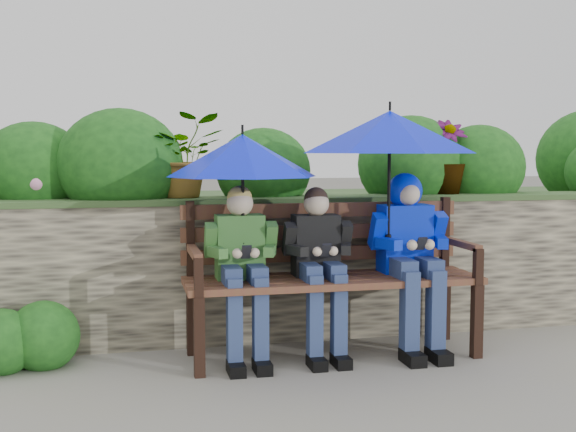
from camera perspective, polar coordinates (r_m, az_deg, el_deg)
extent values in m
plane|color=gray|center=(4.69, 0.28, -11.76)|extent=(60.00, 60.00, 0.00)
cube|color=#39352E|center=(5.29, -1.58, -4.24)|extent=(8.00, 0.40, 1.00)
cube|color=#314D27|center=(5.23, -1.59, 1.29)|extent=(8.00, 0.42, 0.04)
cube|color=#314D27|center=(6.46, -3.67, -2.70)|extent=(8.00, 2.00, 0.96)
ellipsoid|color=#154014|center=(5.48, -19.43, 3.48)|extent=(0.77, 0.61, 0.69)
ellipsoid|color=#154014|center=(5.28, -13.10, 3.99)|extent=(0.89, 0.71, 0.80)
ellipsoid|color=#154014|center=(5.42, -1.95, 3.59)|extent=(0.72, 0.57, 0.64)
ellipsoid|color=#154014|center=(5.86, 9.67, 4.07)|extent=(0.86, 0.69, 0.78)
ellipsoid|color=#154014|center=(6.07, 14.87, 3.74)|extent=(0.77, 0.61, 0.69)
sphere|color=pink|center=(5.25, -19.28, 2.54)|extent=(0.14, 0.14, 0.14)
sphere|color=pink|center=(5.34, -0.77, 2.88)|extent=(0.14, 0.14, 0.14)
sphere|color=pink|center=(5.89, 14.73, 2.92)|extent=(0.14, 0.14, 0.14)
imported|color=#154014|center=(5.23, -8.15, 4.75)|extent=(0.54, 0.47, 0.60)
imported|color=#154014|center=(5.76, 12.34, 4.62)|extent=(0.32, 0.32, 0.58)
sphere|color=#154014|center=(4.88, -18.76, -8.99)|extent=(0.45, 0.45, 0.45)
sphere|color=#154014|center=(4.87, -21.71, -9.28)|extent=(0.42, 0.42, 0.42)
cube|color=black|center=(4.44, -7.03, -9.49)|extent=(0.07, 0.07, 0.49)
cube|color=black|center=(4.91, -7.62, -8.06)|extent=(0.07, 0.07, 0.49)
cube|color=black|center=(4.96, 14.69, -8.05)|extent=(0.07, 0.07, 0.49)
cube|color=black|center=(5.39, 12.27, -6.94)|extent=(0.07, 0.07, 0.49)
cube|color=brown|center=(4.59, 4.35, -5.55)|extent=(1.96, 0.11, 0.04)
cube|color=brown|center=(4.73, 3.84, -5.24)|extent=(1.96, 0.11, 0.04)
cube|color=brown|center=(4.86, 3.36, -4.95)|extent=(1.96, 0.11, 0.04)
cube|color=brown|center=(4.99, 2.90, -4.67)|extent=(1.96, 0.11, 0.04)
cube|color=black|center=(4.84, -7.72, -2.04)|extent=(0.05, 0.05, 0.54)
cube|color=brown|center=(4.58, -7.41, -2.85)|extent=(0.05, 0.51, 0.04)
cube|color=black|center=(4.36, -7.08, -4.86)|extent=(0.05, 0.05, 0.24)
cube|color=black|center=(5.32, 12.28, -1.45)|extent=(0.05, 0.05, 0.54)
cube|color=brown|center=(5.09, 13.54, -2.15)|extent=(0.05, 0.51, 0.04)
cube|color=black|center=(4.89, 14.79, -3.89)|extent=(0.05, 0.05, 0.24)
cube|color=brown|center=(5.03, 2.72, -2.97)|extent=(1.96, 0.04, 0.10)
cube|color=brown|center=(5.01, 2.73, -1.25)|extent=(1.96, 0.04, 0.10)
cube|color=brown|center=(4.99, 2.74, 0.49)|extent=(1.96, 0.04, 0.10)
cube|color=#355D27|center=(4.71, -3.84, -2.43)|extent=(0.31, 0.18, 0.42)
sphere|color=beige|center=(4.67, -3.82, 1.03)|extent=(0.17, 0.17, 0.17)
sphere|color=gold|center=(4.67, -3.85, 1.40)|extent=(0.16, 0.16, 0.16)
cube|color=navy|center=(4.58, -4.55, -4.61)|extent=(0.11, 0.29, 0.11)
cube|color=navy|center=(4.50, -4.25, -8.60)|extent=(0.09, 0.10, 0.59)
cube|color=black|center=(4.52, -4.13, -11.93)|extent=(0.10, 0.20, 0.07)
cube|color=navy|center=(4.61, -2.54, -4.54)|extent=(0.11, 0.29, 0.11)
cube|color=navy|center=(4.53, -2.19, -8.51)|extent=(0.09, 0.10, 0.59)
cube|color=black|center=(4.55, -2.05, -11.82)|extent=(0.10, 0.20, 0.07)
cube|color=#355D27|center=(4.64, -6.14, -1.90)|extent=(0.07, 0.17, 0.23)
cube|color=#355D27|center=(4.53, -5.61, -2.87)|extent=(0.12, 0.19, 0.06)
sphere|color=beige|center=(4.47, -4.03, -2.98)|extent=(0.06, 0.06, 0.06)
cube|color=#355D27|center=(4.70, -1.41, -1.78)|extent=(0.07, 0.17, 0.23)
cube|color=#355D27|center=(4.59, -1.44, -2.75)|extent=(0.12, 0.19, 0.06)
sphere|color=beige|center=(4.49, -2.66, -2.93)|extent=(0.06, 0.06, 0.06)
cube|color=black|center=(4.47, -3.33, -2.86)|extent=(0.06, 0.07, 0.09)
cube|color=black|center=(4.82, 2.19, -2.31)|extent=(0.30, 0.18, 0.41)
sphere|color=beige|center=(4.77, 2.26, 0.98)|extent=(0.17, 0.17, 0.17)
sphere|color=black|center=(4.78, 2.23, 1.35)|extent=(0.16, 0.16, 0.16)
cube|color=navy|center=(4.69, 1.69, -4.39)|extent=(0.11, 0.28, 0.11)
cube|color=navy|center=(4.61, 2.13, -8.27)|extent=(0.09, 0.10, 0.59)
cube|color=black|center=(4.63, 2.29, -11.51)|extent=(0.10, 0.19, 0.07)
cube|color=navy|center=(4.73, 3.56, -4.31)|extent=(0.11, 0.28, 0.11)
cube|color=navy|center=(4.66, 4.04, -8.15)|extent=(0.09, 0.10, 0.59)
cube|color=black|center=(4.67, 4.22, -11.37)|extent=(0.10, 0.19, 0.07)
cube|color=black|center=(4.73, 0.10, -1.81)|extent=(0.07, 0.16, 0.23)
cube|color=black|center=(4.63, 0.74, -2.73)|extent=(0.11, 0.19, 0.06)
sphere|color=beige|center=(4.58, 2.32, -2.82)|extent=(0.06, 0.06, 0.06)
cube|color=black|center=(4.83, 4.51, -1.68)|extent=(0.07, 0.16, 0.23)
cube|color=black|center=(4.72, 4.62, -2.60)|extent=(0.11, 0.19, 0.06)
sphere|color=beige|center=(4.61, 3.60, -2.78)|extent=(0.06, 0.06, 0.06)
cube|color=black|center=(4.58, 2.99, -2.71)|extent=(0.06, 0.07, 0.09)
cube|color=#0425C1|center=(5.02, 9.21, -1.75)|extent=(0.34, 0.20, 0.46)
sphere|color=beige|center=(4.97, 9.35, 1.86)|extent=(0.19, 0.19, 0.19)
sphere|color=#0425C1|center=(5.00, 9.22, 2.00)|extent=(0.24, 0.24, 0.24)
sphere|color=beige|center=(4.93, 9.56, 1.72)|extent=(0.14, 0.14, 0.14)
cube|color=navy|center=(4.86, 8.90, -4.02)|extent=(0.12, 0.32, 0.12)
cube|color=navy|center=(4.77, 9.58, -7.83)|extent=(0.10, 0.11, 0.59)
cube|color=black|center=(4.78, 9.81, -10.98)|extent=(0.11, 0.22, 0.08)
cube|color=navy|center=(4.93, 10.87, -3.92)|extent=(0.12, 0.32, 0.12)
cube|color=navy|center=(4.84, 11.58, -7.67)|extent=(0.10, 0.11, 0.59)
cube|color=black|center=(4.85, 11.83, -10.77)|extent=(0.11, 0.22, 0.08)
cube|color=#0425C1|center=(4.89, 7.09, -1.20)|extent=(0.08, 0.18, 0.26)
cube|color=#0425C1|center=(4.79, 7.95, -2.20)|extent=(0.13, 0.21, 0.07)
sphere|color=beige|center=(4.75, 9.77, -2.28)|extent=(0.07, 0.07, 0.07)
cube|color=#0425C1|center=(5.05, 11.72, -1.06)|extent=(0.08, 0.18, 0.26)
cube|color=#0425C1|center=(4.93, 12.02, -2.04)|extent=(0.13, 0.21, 0.07)
sphere|color=beige|center=(4.80, 11.10, -2.23)|extent=(0.07, 0.07, 0.07)
cube|color=black|center=(4.76, 10.49, -2.15)|extent=(0.06, 0.07, 0.09)
cone|color=#0011D6|center=(4.61, -3.61, 4.79)|extent=(0.97, 0.97, 0.27)
cylinder|color=black|center=(4.61, -3.62, 6.83)|extent=(0.02, 0.02, 0.06)
cylinder|color=black|center=(4.62, -3.59, 1.30)|extent=(0.02, 0.02, 0.56)
sphere|color=black|center=(4.64, -3.57, -2.16)|extent=(0.04, 0.04, 0.04)
cone|color=#0011D6|center=(4.84, 8.03, 6.60)|extent=(1.18, 1.18, 0.28)
cylinder|color=black|center=(4.85, 8.06, 8.60)|extent=(0.02, 0.02, 0.06)
cylinder|color=black|center=(4.84, 7.98, 2.48)|extent=(0.02, 0.02, 0.70)
sphere|color=black|center=(4.87, 7.93, -1.61)|extent=(0.04, 0.04, 0.04)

